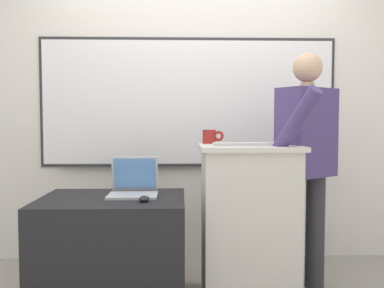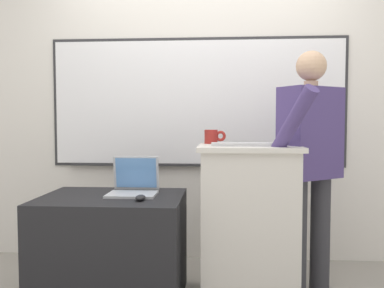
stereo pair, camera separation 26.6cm
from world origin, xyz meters
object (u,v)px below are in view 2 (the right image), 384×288
laptop (134,184)px  coffee_mug (212,137)px  side_desk (112,249)px  person_presenter (310,158)px  lectern_podium (248,223)px  wireless_keyboard (248,144)px  computer_mouse_by_laptop (140,198)px

laptop → coffee_mug: coffee_mug is taller
side_desk → person_presenter: size_ratio=0.56×
lectern_podium → laptop: size_ratio=3.24×
laptop → wireless_keyboard: (0.73, -0.08, 0.27)m
person_presenter → computer_mouse_by_laptop: 1.12m
laptop → wireless_keyboard: wireless_keyboard is taller
coffee_mug → computer_mouse_by_laptop: bearing=-136.6°
lectern_podium → computer_mouse_by_laptop: 0.72m
lectern_podium → wireless_keyboard: bearing=-97.6°
side_desk → wireless_keyboard: wireless_keyboard is taller
lectern_podium → person_presenter: (0.40, 0.09, 0.42)m
side_desk → laptop: 0.43m
side_desk → laptop: bearing=34.8°
wireless_keyboard → coffee_mug: size_ratio=3.10×
wireless_keyboard → side_desk: bearing=-179.3°
side_desk → computer_mouse_by_laptop: size_ratio=8.99×
lectern_podium → coffee_mug: bearing=141.5°
side_desk → computer_mouse_by_laptop: computer_mouse_by_laptop is taller
person_presenter → coffee_mug: 0.66m
side_desk → person_presenter: 1.41m
side_desk → coffee_mug: size_ratio=6.14×
laptop → wireless_keyboard: 0.78m
person_presenter → wireless_keyboard: person_presenter is taller
laptop → coffee_mug: size_ratio=2.11×
person_presenter → computer_mouse_by_laptop: (-1.06, -0.30, -0.22)m
computer_mouse_by_laptop → wireless_keyboard: bearing=12.5°
coffee_mug → person_presenter: bearing=-9.0°
person_presenter → wireless_keyboard: bearing=165.9°
side_desk → computer_mouse_by_laptop: bearing=-32.3°
laptop → coffee_mug: (0.51, 0.18, 0.30)m
lectern_podium → side_desk: lectern_podium is taller
person_presenter → coffee_mug: bearing=136.6°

